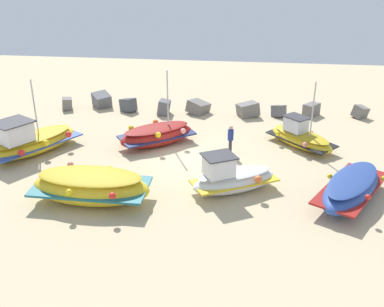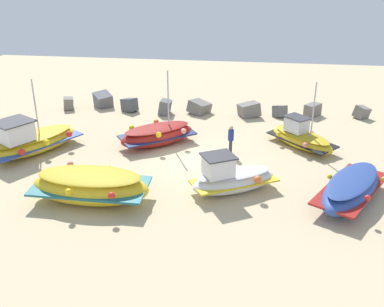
# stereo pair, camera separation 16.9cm
# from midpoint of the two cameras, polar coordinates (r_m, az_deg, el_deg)

# --- Properties ---
(ground_plane) EXTENTS (50.21, 50.21, 0.00)m
(ground_plane) POSITION_cam_midpoint_polar(r_m,az_deg,el_deg) (24.25, 0.22, -0.44)
(ground_plane) COLOR #C6B289
(fishing_boat_0) EXTENTS (4.08, 4.21, 4.00)m
(fishing_boat_0) POSITION_cam_midpoint_polar(r_m,az_deg,el_deg) (26.20, 14.01, 2.03)
(fishing_boat_0) COLOR gold
(fishing_boat_0) RESTS_ON ground_plane
(fishing_boat_1) EXTENTS (4.52, 5.66, 4.10)m
(fishing_boat_1) POSITION_cam_midpoint_polar(r_m,az_deg,el_deg) (26.09, -19.78, 1.59)
(fishing_boat_1) COLOR gold
(fishing_boat_1) RESTS_ON ground_plane
(fishing_boat_2) EXTENTS (4.36, 3.38, 1.96)m
(fishing_boat_2) POSITION_cam_midpoint_polar(r_m,az_deg,el_deg) (20.50, 5.37, -3.21)
(fishing_boat_2) COLOR white
(fishing_boat_2) RESTS_ON ground_plane
(fishing_boat_3) EXTENTS (4.63, 4.16, 4.37)m
(fishing_boat_3) POSITION_cam_midpoint_polar(r_m,az_deg,el_deg) (25.68, -4.26, 2.41)
(fishing_boat_3) COLOR maroon
(fishing_boat_3) RESTS_ON ground_plane
(fishing_boat_4) EXTENTS (5.32, 2.75, 1.48)m
(fishing_boat_4) POSITION_cam_midpoint_polar(r_m,az_deg,el_deg) (20.09, -12.72, -4.11)
(fishing_boat_4) COLOR gold
(fishing_boat_4) RESTS_ON ground_plane
(fishing_boat_5) EXTENTS (4.14, 5.37, 1.15)m
(fishing_boat_5) POSITION_cam_midpoint_polar(r_m,az_deg,el_deg) (20.93, 20.02, -4.25)
(fishing_boat_5) COLOR #2D4C9E
(fishing_boat_5) RESTS_ON ground_plane
(person_walking) EXTENTS (0.32, 0.32, 1.66)m
(person_walking) POSITION_cam_midpoint_polar(r_m,az_deg,el_deg) (24.35, 5.22, 2.00)
(person_walking) COLOR #2D2D38
(person_walking) RESTS_ON ground_plane
(breakwater_rocks) EXTENTS (21.74, 2.54, 1.29)m
(breakwater_rocks) POSITION_cam_midpoint_polar(r_m,az_deg,el_deg) (31.27, 0.56, 6.05)
(breakwater_rocks) COLOR slate
(breakwater_rocks) RESTS_ON ground_plane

